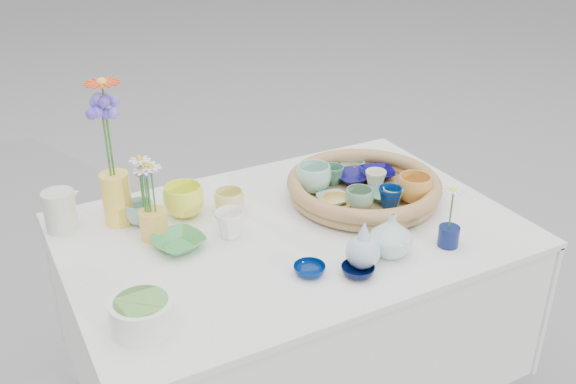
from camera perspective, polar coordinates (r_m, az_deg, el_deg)
name	(u,v)px	position (r m, az deg, el deg)	size (l,w,h in m)	color
wicker_tray	(364,188)	(1.98, 6.74, 0.35)	(0.47, 0.47, 0.08)	olive
tray_ceramic_0	(353,178)	(2.06, 5.76, 1.29)	(0.12, 0.12, 0.03)	#0E0B57
tray_ceramic_1	(377,174)	(2.10, 7.90, 1.62)	(0.11, 0.11, 0.03)	#03004C
tray_ceramic_2	(414,189)	(1.96, 11.16, 0.29)	(0.11, 0.11, 0.08)	gold
tray_ceramic_3	(383,195)	(1.97, 8.43, -0.25)	(0.10, 0.10, 0.02)	#539A75
tray_ceramic_4	(359,200)	(1.88, 6.34, -0.67)	(0.08, 0.08, 0.07)	gray
tray_ceramic_5	(333,199)	(1.93, 4.00, -0.66)	(0.09, 0.09, 0.02)	#8DC7C0
tray_ceramic_6	(313,178)	(1.98, 2.27, 1.22)	(0.11, 0.11, 0.09)	#A0D9C4
tray_ceramic_7	(375,180)	(2.02, 7.78, 1.06)	(0.07, 0.07, 0.06)	#F2E6CB
tray_ceramic_8	(353,165)	(2.15, 5.76, 2.38)	(0.08, 0.08, 0.03)	#8DE3FF
tray_ceramic_9	(390,198)	(1.91, 9.03, -0.51)	(0.07, 0.07, 0.07)	#031F57
tray_ceramic_10	(337,204)	(1.89, 4.37, -1.05)	(0.10, 0.10, 0.03)	#E1AF52
tray_ceramic_11	(392,196)	(1.93, 9.27, -0.39)	(0.06, 0.06, 0.06)	#8ECDBD
tray_ceramic_12	(333,175)	(2.03, 4.06, 1.51)	(0.07, 0.07, 0.06)	#3D7458
loose_ceramic_0	(184,201)	(1.90, -9.24, -0.77)	(0.12, 0.12, 0.09)	#F9FF40
loose_ceramic_1	(229,202)	(1.90, -5.23, -0.86)	(0.09, 0.09, 0.07)	#E4D979
loose_ceramic_2	(178,243)	(1.75, -9.72, -4.46)	(0.13, 0.13, 0.03)	green
loose_ceramic_3	(230,224)	(1.78, -5.17, -2.85)	(0.08, 0.08, 0.08)	white
loose_ceramic_4	(309,270)	(1.63, 1.92, -6.93)	(0.08, 0.08, 0.03)	#001A58
loose_ceramic_5	(140,213)	(1.89, -13.06, -1.81)	(0.08, 0.08, 0.07)	#95BCB6
loose_ceramic_6	(358,271)	(1.63, 6.23, -6.97)	(0.09, 0.09, 0.03)	black
fluted_bowl	(142,314)	(1.47, -12.82, -10.56)	(0.14, 0.14, 0.07)	white
bud_vase_paleblue	(363,244)	(1.64, 6.72, -4.60)	(0.09, 0.09, 0.14)	#ABC6DB
bud_vase_seafoam	(391,235)	(1.70, 9.16, -3.75)	(0.12, 0.12, 0.12)	silver
bud_vase_cobalt	(449,236)	(1.79, 14.08, -3.83)	(0.06, 0.06, 0.06)	#0E194F
single_daisy	(451,209)	(1.75, 14.31, -1.46)	(0.07, 0.07, 0.13)	white
tall_vase_yellow	(117,199)	(1.89, -14.98, -0.57)	(0.08, 0.08, 0.15)	yellow
gerbera	(108,130)	(1.80, -15.69, 5.30)	(0.11, 0.11, 0.28)	#F54215
hydrangea	(106,143)	(1.81, -15.84, 4.23)	(0.08, 0.08, 0.28)	#5E44CB
white_pitcher	(60,211)	(1.90, -19.60, -1.61)	(0.12, 0.09, 0.12)	beige
daisy_cup	(154,224)	(1.80, -11.85, -2.82)	(0.08, 0.08, 0.08)	#F0B949
daisy_posy	(146,181)	(1.76, -12.50, 0.97)	(0.09, 0.09, 0.17)	white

